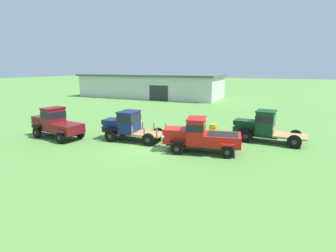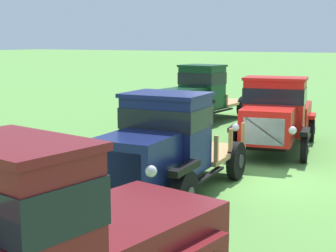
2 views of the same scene
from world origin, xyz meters
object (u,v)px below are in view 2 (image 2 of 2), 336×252
(vintage_truck_midrow_center, at_px, (276,114))
(vintage_truck_far_side, at_px, (200,93))
(oil_drum_beside_row, at_px, (136,125))
(vintage_truck_second_in_line, at_px, (163,144))

(vintage_truck_midrow_center, bearing_deg, vintage_truck_far_side, 50.49)
(oil_drum_beside_row, bearing_deg, vintage_truck_second_in_line, -142.59)
(vintage_truck_midrow_center, xyz_separation_m, oil_drum_beside_row, (-0.33, 4.61, -0.64))
(vintage_truck_midrow_center, relative_size, vintage_truck_far_side, 0.99)
(vintage_truck_far_side, relative_size, oil_drum_beside_row, 6.07)
(vintage_truck_second_in_line, distance_m, vintage_truck_far_side, 9.67)
(vintage_truck_second_in_line, relative_size, vintage_truck_far_side, 0.93)
(vintage_truck_second_in_line, relative_size, vintage_truck_midrow_center, 0.94)
(vintage_truck_midrow_center, height_order, vintage_truck_far_side, vintage_truck_far_side)
(vintage_truck_second_in_line, height_order, vintage_truck_midrow_center, vintage_truck_midrow_center)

